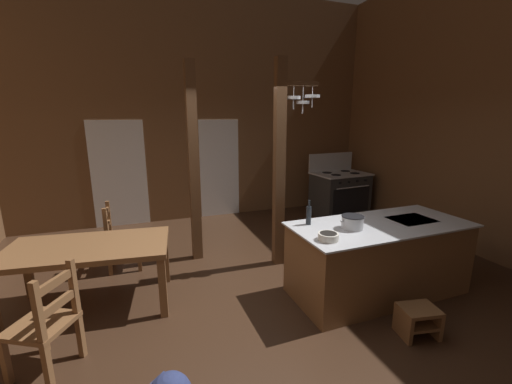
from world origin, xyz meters
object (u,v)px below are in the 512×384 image
object	(u,v)px
ladderback_chair_near_window	(46,324)
ladderback_chair_by_post	(120,238)
stockpot_on_counter	(352,222)
kitchen_island	(378,258)
step_stool	(418,319)
dining_table	(88,253)
bottle_tall_on_counter	(309,215)
stove_range	(339,193)
mixing_bowl_on_counter	(328,237)

from	to	relation	value
ladderback_chair_near_window	ladderback_chair_by_post	size ratio (longest dim) A/B	1.00
stockpot_on_counter	ladderback_chair_by_post	bearing A→B (deg)	144.97
kitchen_island	step_stool	distance (m)	0.88
kitchen_island	step_stool	size ratio (longest dim) A/B	5.37
kitchen_island	ladderback_chair_by_post	xyz separation A→B (m)	(-2.98, 1.77, 0.01)
ladderback_chair_by_post	stockpot_on_counter	xyz separation A→B (m)	(2.55, -1.79, 0.51)
kitchen_island	dining_table	world-z (taller)	kitchen_island
ladderback_chair_by_post	bottle_tall_on_counter	bearing A→B (deg)	-34.62
dining_table	stockpot_on_counter	size ratio (longest dim) A/B	5.59
step_stool	dining_table	bearing A→B (deg)	151.54
stove_range	step_stool	world-z (taller)	stove_range
kitchen_island	stove_range	xyz separation A→B (m)	(1.40, 2.88, 0.04)
stove_range	bottle_tall_on_counter	world-z (taller)	stove_range
ladderback_chair_by_post	bottle_tall_on_counter	world-z (taller)	bottle_tall_on_counter
dining_table	ladderback_chair_by_post	bearing A→B (deg)	73.73
stove_range	stockpot_on_counter	distance (m)	3.46
kitchen_island	ladderback_chair_near_window	size ratio (longest dim) A/B	2.29
ladderback_chair_near_window	stockpot_on_counter	distance (m)	3.08
ladderback_chair_by_post	mixing_bowl_on_counter	world-z (taller)	mixing_bowl_on_counter
step_stool	mixing_bowl_on_counter	world-z (taller)	mixing_bowl_on_counter
stove_range	bottle_tall_on_counter	bearing A→B (deg)	-130.53
ladderback_chair_by_post	kitchen_island	bearing A→B (deg)	-30.64
stockpot_on_counter	bottle_tall_on_counter	size ratio (longest dim) A/B	1.09
step_stool	stove_range	bearing A→B (deg)	66.90
dining_table	bottle_tall_on_counter	size ratio (longest dim) A/B	6.12
dining_table	stove_range	bearing A→B (deg)	23.58
step_stool	mixing_bowl_on_counter	distance (m)	1.18
step_stool	ladderback_chair_by_post	bearing A→B (deg)	137.38
step_stool	ladderback_chair_by_post	distance (m)	3.82
stockpot_on_counter	step_stool	bearing A→B (deg)	-72.19
ladderback_chair_near_window	mixing_bowl_on_counter	xyz separation A→B (m)	(2.59, -0.13, 0.47)
ladderback_chair_near_window	dining_table	bearing A→B (deg)	76.92
step_stool	bottle_tall_on_counter	xyz separation A→B (m)	(-0.65, 1.09, 0.82)
ladderback_chair_by_post	stockpot_on_counter	world-z (taller)	stockpot_on_counter
stove_range	dining_table	bearing A→B (deg)	-156.42
step_stool	mixing_bowl_on_counter	xyz separation A→B (m)	(-0.70, 0.58, 0.74)
stove_range	dining_table	xyz separation A→B (m)	(-4.65, -2.03, 0.17)
kitchen_island	ladderback_chair_near_window	distance (m)	3.47
stove_range	mixing_bowl_on_counter	world-z (taller)	stove_range
kitchen_island	step_stool	bearing A→B (deg)	-102.08
kitchen_island	stockpot_on_counter	size ratio (longest dim) A/B	6.79
ladderback_chair_near_window	ladderback_chair_by_post	xyz separation A→B (m)	(0.49, 1.87, 0.00)
ladderback_chair_near_window	ladderback_chair_by_post	distance (m)	1.93
stove_range	mixing_bowl_on_counter	size ratio (longest dim) A/B	6.23
kitchen_island	step_stool	world-z (taller)	kitchen_island
ladderback_chair_near_window	ladderback_chair_by_post	world-z (taller)	same
stove_range	step_stool	size ratio (longest dim) A/B	3.26
step_stool	dining_table	xyz separation A→B (m)	(-3.07, 1.67, 0.47)
bottle_tall_on_counter	ladderback_chair_by_post	bearing A→B (deg)	145.38
stockpot_on_counter	stove_range	bearing A→B (deg)	57.75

